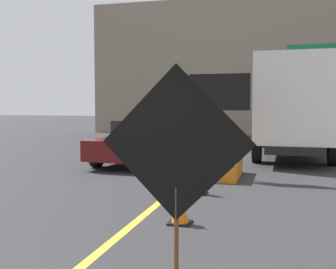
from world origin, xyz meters
The scene contains 9 objects.
lane_center_stripe centered at (0.00, 6.00, 0.00)m, with size 0.14×36.00×0.01m, color yellow.
roadwork_sign centered at (1.20, 2.93, 1.47)m, with size 1.63×0.07×2.33m.
arrow_board_trailer centered at (0.71, 9.63, 0.48)m, with size 1.60×1.81×2.70m.
box_truck centered at (2.75, 14.71, 1.85)m, with size 2.72×8.03×3.44m.
pickup_car centered at (-2.07, 11.96, 0.70)m, with size 2.30×5.20×1.38m.
highway_guide_sign centered at (4.44, 20.14, 3.42)m, with size 2.79×0.31×5.00m.
far_building_block centered at (-0.31, 28.05, 4.21)m, with size 18.79×7.12×8.43m, color gray.
traffic_cone_near_sign centered at (0.72, 5.16, 0.29)m, with size 0.36×0.36×0.59m.
traffic_cone_mid_lane centered at (0.59, 7.41, 0.37)m, with size 0.36×0.36×0.75m.
Camera 1 is at (2.22, -1.22, 1.92)m, focal length 44.47 mm.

